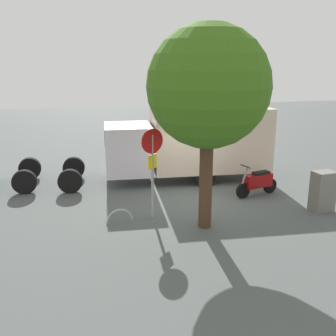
# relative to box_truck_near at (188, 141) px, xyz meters

# --- Properties ---
(ground_plane) EXTENTS (60.00, 60.00, 0.00)m
(ground_plane) POSITION_rel_box_truck_near_xyz_m (0.37, 2.55, -1.64)
(ground_plane) COLOR #4D5351
(box_truck_near) EXTENTS (8.53, 2.83, 2.98)m
(box_truck_near) POSITION_rel_box_truck_near_xyz_m (0.00, 0.00, 0.00)
(box_truck_near) COLOR black
(box_truck_near) RESTS_ON ground
(motorcycle) EXTENTS (1.78, 0.70, 1.20)m
(motorcycle) POSITION_rel_box_truck_near_xyz_m (-1.95, 2.51, -1.12)
(motorcycle) COLOR black
(motorcycle) RESTS_ON ground
(stop_sign) EXTENTS (0.71, 0.33, 2.84)m
(stop_sign) POSITION_rel_box_truck_near_xyz_m (2.20, 3.64, 0.25)
(stop_sign) COLOR #9E9EA3
(stop_sign) RESTS_ON ground
(street_tree) EXTENTS (3.40, 3.40, 5.81)m
(street_tree) POSITION_rel_box_truck_near_xyz_m (0.83, 4.68, 2.44)
(street_tree) COLOR #47301E
(street_tree) RESTS_ON ground
(utility_cabinet) EXTENTS (0.75, 0.56, 1.33)m
(utility_cabinet) POSITION_rel_box_truck_near_xyz_m (-3.32, 4.39, -0.97)
(utility_cabinet) COLOR slate
(utility_cabinet) RESTS_ON ground
(bike_rack_hoop) EXTENTS (0.85, 0.17, 0.85)m
(bike_rack_hoop) POSITION_rel_box_truck_near_xyz_m (3.27, 3.77, -1.64)
(bike_rack_hoop) COLOR #B7B7BC
(bike_rack_hoop) RESTS_ON ground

